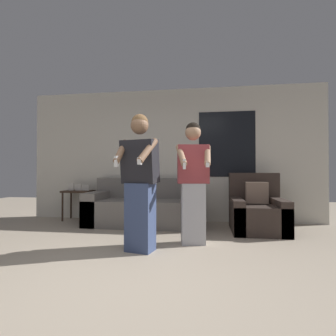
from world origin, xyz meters
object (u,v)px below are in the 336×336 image
object	(u,v)px
person_left	(140,181)
person_right	(193,182)
couch	(144,208)
side_table	(78,195)
armchair	(257,212)

from	to	relation	value
person_left	person_right	size ratio (longest dim) A/B	1.02
couch	person_left	world-z (taller)	person_left
person_right	side_table	bearing A→B (deg)	149.67
armchair	person_right	distance (m)	1.49
side_table	person_left	xyz separation A→B (m)	(1.80, -1.88, 0.35)
couch	armchair	bearing A→B (deg)	-7.11
couch	person_left	xyz separation A→B (m)	(0.35, -1.64, 0.57)
side_table	person_left	bearing A→B (deg)	-46.21
side_table	person_right	size ratio (longest dim) A/B	0.45
person_left	person_right	world-z (taller)	person_left
side_table	person_right	xyz separation A→B (m)	(2.45, -1.43, 0.33)
armchair	person_left	xyz separation A→B (m)	(-1.67, -1.39, 0.56)
armchair	person_left	bearing A→B (deg)	-140.25
side_table	person_right	bearing A→B (deg)	-30.33
side_table	person_right	world-z (taller)	person_right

